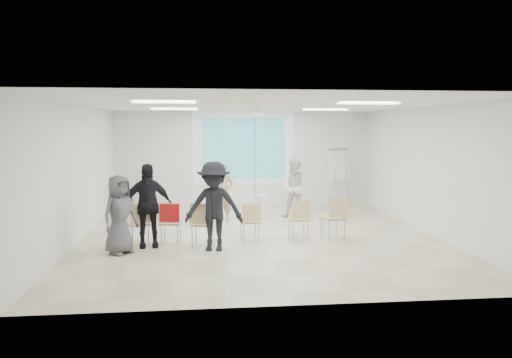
{
  "coord_description": "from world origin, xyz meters",
  "views": [
    {
      "loc": [
        -1.29,
        -11.19,
        2.48
      ],
      "look_at": [
        0.0,
        0.8,
        1.25
      ],
      "focal_mm": 35.0,
      "sensor_mm": 36.0,
      "label": 1
    }
  ],
  "objects": [
    {
      "name": "audience_left",
      "position": [
        -2.45,
        -0.73,
        1.01
      ],
      "size": [
        1.26,
        0.86,
        2.01
      ],
      "primitive_type": "imported",
      "rotation": [
        0.0,
        0.0,
        0.14
      ],
      "color": "black",
      "rests_on": "floor"
    },
    {
      "name": "av_cart",
      "position": [
        -3.68,
        3.72,
        0.38
      ],
      "size": [
        0.6,
        0.5,
        0.83
      ],
      "rotation": [
        0.0,
        0.0,
        -0.1
      ],
      "color": "black",
      "rests_on": "floor"
    },
    {
      "name": "floor",
      "position": [
        0.0,
        0.0,
        -0.05
      ],
      "size": [
        8.0,
        9.0,
        0.1
      ],
      "primitive_type": "cube",
      "color": "beige",
      "rests_on": "ground"
    },
    {
      "name": "fluor_panel_sw",
      "position": [
        -2.0,
        -1.5,
        2.97
      ],
      "size": [
        1.2,
        0.3,
        0.02
      ],
      "primitive_type": "cube",
      "color": "white",
      "rests_on": "ceiling"
    },
    {
      "name": "projection_image",
      "position": [
        0.0,
        4.47,
        1.85
      ],
      "size": [
        2.6,
        0.01,
        1.9
      ],
      "primitive_type": "cube",
      "color": "teal",
      "rests_on": "wall_back"
    },
    {
      "name": "ceiling_projector",
      "position": [
        0.1,
        1.49,
        2.69
      ],
      "size": [
        0.3,
        0.25,
        3.0
      ],
      "color": "white",
      "rests_on": "ceiling"
    },
    {
      "name": "controller_left",
      "position": [
        -0.58,
        2.19,
        1.16
      ],
      "size": [
        0.04,
        0.13,
        0.04
      ],
      "primitive_type": "cube",
      "rotation": [
        0.0,
        0.0,
        0.02
      ],
      "color": "silver",
      "rests_on": "player_left"
    },
    {
      "name": "laptop",
      "position": [
        -1.31,
        -0.75,
        0.5
      ],
      "size": [
        0.39,
        0.32,
        0.03
      ],
      "primitive_type": "imported",
      "rotation": [
        0.0,
        0.0,
        2.92
      ],
      "color": "black",
      "rests_on": "chair_left_inner"
    },
    {
      "name": "fluor_panel_ne",
      "position": [
        2.0,
        2.0,
        2.97
      ],
      "size": [
        1.2,
        0.3,
        0.02
      ],
      "primitive_type": "cube",
      "color": "white",
      "rests_on": "ceiling"
    },
    {
      "name": "wall_back",
      "position": [
        0.0,
        4.55,
        1.5
      ],
      "size": [
        8.0,
        0.1,
        3.0
      ],
      "primitive_type": "cube",
      "color": "silver",
      "rests_on": "floor"
    },
    {
      "name": "ceiling",
      "position": [
        0.0,
        0.0,
        3.05
      ],
      "size": [
        8.0,
        9.0,
        0.1
      ],
      "primitive_type": "cube",
      "color": "white",
      "rests_on": "wall_back"
    },
    {
      "name": "player_right",
      "position": [
        1.27,
        2.27,
        0.93
      ],
      "size": [
        1.07,
        0.96,
        1.87
      ],
      "primitive_type": "imported",
      "rotation": [
        0.0,
        0.0,
        -0.31
      ],
      "color": "white",
      "rests_on": "floor"
    },
    {
      "name": "flipchart_easel",
      "position": [
        2.89,
        3.79,
        1.37
      ],
      "size": [
        0.78,
        0.61,
        1.87
      ],
      "rotation": [
        0.0,
        0.0,
        0.27
      ],
      "color": "#93959B",
      "rests_on": "floor"
    },
    {
      "name": "audience_mid",
      "position": [
        -1.07,
        -1.18,
        1.03
      ],
      "size": [
        1.42,
        0.9,
        2.06
      ],
      "primitive_type": "imported",
      "rotation": [
        0.0,
        0.0,
        -0.13
      ],
      "color": "black",
      "rests_on": "floor"
    },
    {
      "name": "projection_halo",
      "position": [
        0.0,
        4.49,
        1.85
      ],
      "size": [
        3.2,
        0.01,
        2.3
      ],
      "primitive_type": "cube",
      "color": "silver",
      "rests_on": "wall_back"
    },
    {
      "name": "chair_right_far",
      "position": [
        1.6,
        -0.59,
        0.59
      ],
      "size": [
        0.57,
        0.6,
        0.99
      ],
      "rotation": [
        0.0,
        0.0,
        0.24
      ],
      "color": "tan",
      "rests_on": "floor"
    },
    {
      "name": "chair_left_mid",
      "position": [
        -1.99,
        -0.63,
        0.54
      ],
      "size": [
        0.48,
        0.51,
        0.92
      ],
      "rotation": [
        0.0,
        0.0,
        -0.11
      ],
      "color": "tan",
      "rests_on": "floor"
    },
    {
      "name": "audience_outer",
      "position": [
        -2.93,
        -1.25,
        0.88
      ],
      "size": [
        1.0,
        1.01,
        1.76
      ],
      "primitive_type": "imported",
      "rotation": [
        0.0,
        0.0,
        0.83
      ],
      "color": "#545458",
      "rests_on": "floor"
    },
    {
      "name": "player_left",
      "position": [
        -0.76,
        1.94,
        0.88
      ],
      "size": [
        0.65,
        0.45,
        1.76
      ],
      "primitive_type": "imported",
      "rotation": [
        0.0,
        0.0,
        0.02
      ],
      "color": "tan",
      "rests_on": "floor"
    },
    {
      "name": "wall_right",
      "position": [
        4.05,
        0.0,
        1.5
      ],
      "size": [
        0.1,
        9.0,
        3.0
      ],
      "primitive_type": "cube",
      "color": "silver",
      "rests_on": "floor"
    },
    {
      "name": "chair_right_inner",
      "position": [
        0.84,
        -0.41,
        0.53
      ],
      "size": [
        0.45,
        0.48,
        0.89
      ],
      "rotation": [
        0.0,
        0.0,
        0.07
      ],
      "color": "tan",
      "rests_on": "floor"
    },
    {
      "name": "wall_left",
      "position": [
        -4.05,
        0.0,
        1.5
      ],
      "size": [
        0.1,
        9.0,
        3.0
      ],
      "primitive_type": "cube",
      "color": "silver",
      "rests_on": "floor"
    },
    {
      "name": "fluor_panel_se",
      "position": [
        2.0,
        -1.5,
        2.97
      ],
      "size": [
        1.2,
        0.3,
        0.02
      ],
      "primitive_type": "cube",
      "color": "white",
      "rests_on": "ceiling"
    },
    {
      "name": "controller_right",
      "position": [
        1.09,
        2.52,
        1.26
      ],
      "size": [
        0.08,
        0.13,
        0.04
      ],
      "primitive_type": "cube",
      "rotation": [
        0.0,
        0.0,
        -0.31
      ],
      "color": "white",
      "rests_on": "player_right"
    },
    {
      "name": "fluor_panel_nw",
      "position": [
        -2.0,
        2.0,
        2.97
      ],
      "size": [
        1.2,
        0.3,
        0.02
      ],
      "primitive_type": "cube",
      "color": "white",
      "rests_on": "ceiling"
    },
    {
      "name": "chair_far_left",
      "position": [
        -2.64,
        -0.6,
        0.53
      ],
      "size": [
        0.56,
        0.58,
        0.9
      ],
      "rotation": [
        0.0,
        0.0,
        0.38
      ],
      "color": "tan",
      "rests_on": "floor"
    },
    {
      "name": "chair_left_inner",
      "position": [
        -1.33,
        -0.85,
        0.55
      ],
      "size": [
        0.53,
        0.55,
        0.94
      ],
      "rotation": [
        0.0,
        0.0,
        -0.22
      ],
      "color": "tan",
      "rests_on": "floor"
    },
    {
      "name": "red_jacket",
      "position": [
        -1.98,
        -0.77,
        0.72
      ],
      "size": [
        0.4,
        0.13,
        0.38
      ],
      "primitive_type": "cube",
      "rotation": [
        0.0,
        0.0,
        -0.11
      ],
      "color": "#AC1515",
      "rests_on": "chair_left_mid"
    },
    {
      "name": "pedestal_table",
      "position": [
        0.26,
        2.42,
        0.37
      ],
      "size": [
        0.71,
        0.71,
        0.67
      ],
      "rotation": [
        0.0,
        0.0,
        -0.4
      ],
      "color": "silver",
      "rests_on": "floor"
    },
    {
      "name": "chair_center",
      "position": [
        -0.26,
        -0.49,
        0.51
      ],
      "size": [
        0.45,
        0.48,
        0.86
      ],
      "rotation": [
        0.0,
        0.0,
        0.12
      ],
      "color": "tan",
      "rests_on": "floor"
    }
  ]
}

